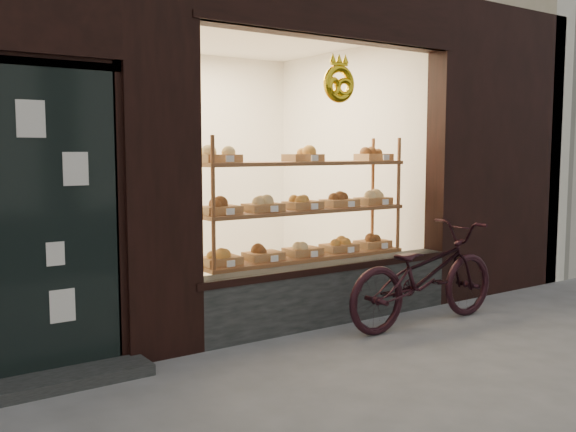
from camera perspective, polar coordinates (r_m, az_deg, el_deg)
ground at (r=4.25m, az=17.45°, el=-16.15°), size 90.00×90.00×0.00m
neighbor_right at (r=15.27m, az=24.11°, el=16.42°), size 12.00×7.00×9.00m
display_shelf at (r=6.15m, az=1.33°, el=-0.98°), size 2.20×0.45×1.70m
bicycle at (r=5.92m, az=12.00°, el=-5.10°), size 1.75×0.61×0.92m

